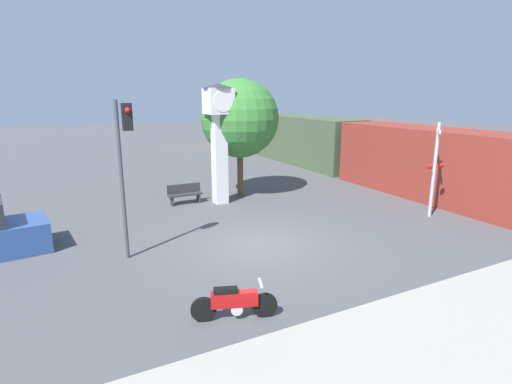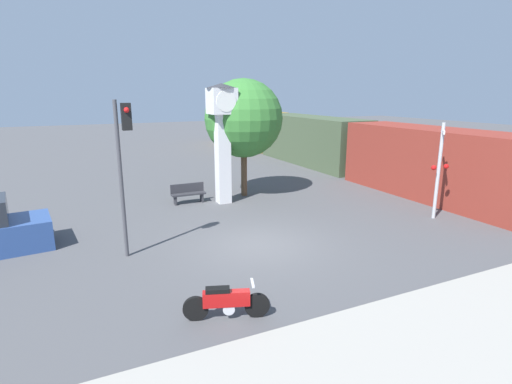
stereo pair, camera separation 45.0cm
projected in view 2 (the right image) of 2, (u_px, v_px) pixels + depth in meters
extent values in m
plane|color=#4C4C4F|center=(258.00, 245.00, 13.69)|extent=(120.00, 120.00, 0.00)
cylinder|color=black|center=(257.00, 305.00, 9.23)|extent=(0.59, 0.29, 0.59)
cylinder|color=black|center=(196.00, 309.00, 9.08)|extent=(0.59, 0.29, 0.59)
cube|color=#B71414|center=(226.00, 298.00, 9.10)|extent=(1.09, 0.56, 0.35)
cube|color=black|center=(218.00, 290.00, 9.03)|extent=(0.59, 0.39, 0.10)
cylinder|color=silver|center=(229.00, 308.00, 9.17)|extent=(0.32, 0.27, 0.27)
cube|color=silver|center=(252.00, 283.00, 9.08)|extent=(0.20, 0.43, 0.04)
cube|color=white|center=(223.00, 159.00, 18.50)|extent=(0.60, 0.60, 4.14)
cube|color=white|center=(222.00, 101.00, 17.86)|extent=(1.14, 1.14, 1.14)
cylinder|color=white|center=(226.00, 101.00, 17.35)|extent=(0.92, 0.02, 0.92)
cone|color=#333338|center=(221.00, 85.00, 17.70)|extent=(1.37, 1.37, 0.20)
cube|color=maroon|center=(437.00, 164.00, 19.42)|extent=(2.80, 10.51, 3.40)
cube|color=#425138|center=(312.00, 140.00, 29.17)|extent=(2.80, 10.51, 3.40)
cube|color=olive|center=(249.00, 128.00, 38.92)|extent=(2.80, 10.51, 3.40)
cylinder|color=#47474C|center=(121.00, 181.00, 12.17)|extent=(0.12, 0.12, 4.88)
cube|color=black|center=(126.00, 117.00, 11.83)|extent=(0.28, 0.24, 0.80)
sphere|color=red|center=(127.00, 110.00, 11.65)|extent=(0.16, 0.16, 0.16)
cylinder|color=#B7B7BC|center=(438.00, 172.00, 16.15)|extent=(0.14, 0.14, 3.93)
cube|color=white|center=(443.00, 132.00, 15.76)|extent=(0.82, 0.82, 0.14)
sphere|color=red|center=(434.00, 168.00, 15.91)|extent=(0.20, 0.20, 0.20)
sphere|color=red|center=(446.00, 166.00, 16.20)|extent=(0.20, 0.20, 0.20)
cylinder|color=brown|center=(244.00, 173.00, 20.03)|extent=(0.30, 0.30, 2.34)
sphere|color=#387A33|center=(244.00, 118.00, 19.38)|extent=(3.80, 3.80, 3.80)
cube|color=#2D2D33|center=(189.00, 194.00, 18.74)|extent=(1.60, 0.44, 0.08)
cube|color=#2D2D33|center=(187.00, 188.00, 18.84)|extent=(1.60, 0.06, 0.44)
cube|color=#2D2D33|center=(175.00, 200.00, 18.53)|extent=(0.08, 0.35, 0.41)
cube|color=#2D2D33|center=(202.00, 198.00, 19.06)|extent=(0.08, 0.35, 0.41)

